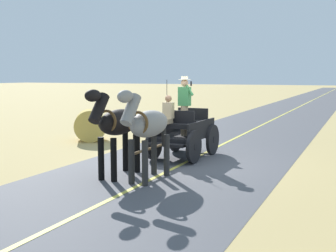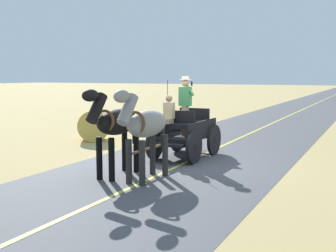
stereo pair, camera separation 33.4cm
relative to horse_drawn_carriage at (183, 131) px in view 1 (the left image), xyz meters
The scene contains 7 objects.
ground_plane 1.08m from the horse_drawn_carriage, 121.66° to the left, with size 200.00×200.00×0.00m, color tan.
road_surface 1.08m from the horse_drawn_carriage, 121.66° to the left, with size 5.75×160.00×0.01m, color #4C4C51.
road_centre_stripe 1.08m from the horse_drawn_carriage, 121.66° to the left, with size 0.12×160.00×0.00m, color #DBCC4C.
horse_drawn_carriage is the anchor object (origin of this frame).
horse_near_side 3.10m from the horse_drawn_carriage, 96.44° to the left, with size 0.61×2.13×2.21m.
horse_off_side 3.10m from the horse_drawn_carriage, 80.41° to the left, with size 0.61×2.13×2.21m.
hay_bale 4.84m from the horse_drawn_carriage, 19.21° to the right, with size 1.20×1.20×1.10m, color gold.
Camera 1 is at (-4.58, 11.24, 2.53)m, focal length 45.15 mm.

